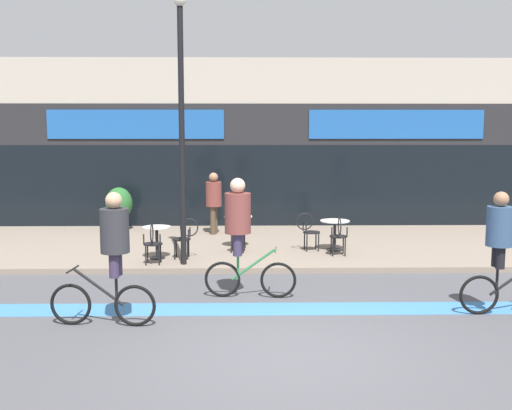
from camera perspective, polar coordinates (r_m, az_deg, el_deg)
name	(u,v)px	position (r m, az deg, el deg)	size (l,w,h in m)	color
ground_plane	(291,355)	(8.23, 3.39, -14.07)	(120.00, 120.00, 0.00)	#4C4C51
sidewalk_slab	(270,245)	(15.19, 1.33, -3.86)	(40.00, 5.50, 0.12)	gray
storefront_facade	(264,144)	(19.62, 0.81, 5.87)	(40.00, 4.06, 5.04)	#B2A899
bike_lane_stripe	(282,309)	(10.16, 2.51, -9.84)	(36.00, 0.70, 0.01)	#3D7AB7
bistro_table_0	(157,236)	(13.48, -9.43, -2.93)	(0.63, 0.63, 0.72)	black
bistro_table_1	(238,225)	(14.56, -1.69, -1.92)	(0.68, 0.68, 0.77)	black
bistro_table_2	(335,229)	(14.31, 7.51, -2.28)	(0.70, 0.70, 0.72)	black
cafe_chair_0_near	(153,241)	(12.87, -9.83, -3.38)	(0.41, 0.58, 0.90)	black
cafe_chair_0_side	(185,235)	(13.40, -6.78, -2.90)	(0.57, 0.40, 0.90)	black
cafe_chair_1_near	(238,231)	(13.95, -1.75, -2.45)	(0.44, 0.59, 0.90)	black
cafe_chair_2_near	(339,233)	(13.70, 7.89, -2.69)	(0.40, 0.58, 0.90)	black
cafe_chair_2_side	(309,229)	(14.22, 5.02, -2.28)	(0.59, 0.44, 0.90)	black
planter_pot	(119,206)	(17.39, -12.91, -0.14)	(0.76, 0.76, 1.23)	brown
lamp_post	(181,113)	(12.61, -7.11, 8.70)	(0.26, 0.26, 5.58)	black
cyclist_0	(112,248)	(9.28, -13.56, -4.00)	(1.65, 0.53, 2.06)	black
cyclist_1	(502,244)	(10.37, 22.41, -3.44)	(1.65, 0.48, 2.01)	black
cyclist_2	(240,226)	(10.55, -1.51, -2.05)	(1.64, 0.54, 2.14)	black
pedestrian_near_end	(214,198)	(16.37, -4.05, 0.70)	(0.53, 0.53, 1.69)	#4C3D2D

